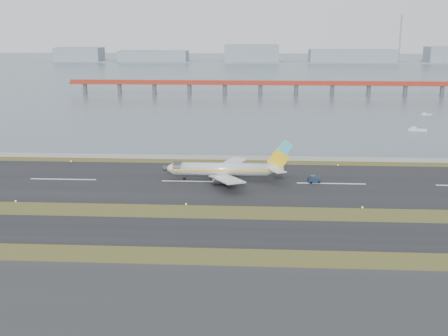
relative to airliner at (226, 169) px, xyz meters
The scene contains 12 objects.
ground 33.26m from the airliner, 105.76° to the right, with size 1000.00×1000.00×0.00m, color #364117.
apron_strip 87.37m from the airliner, 95.91° to the right, with size 1000.00×50.00×0.10m, color #29292C.
taxiway_strip 44.88m from the airliner, 101.59° to the right, with size 1000.00×18.00×0.10m, color black.
runway_strip 9.79m from the airliner, 168.43° to the right, with size 1000.00×45.00×0.10m, color black.
seawall 29.71m from the airliner, 107.70° to the left, with size 1000.00×2.50×1.00m, color gray.
bay_water 428.27m from the airliner, 91.20° to the left, with size 1400.00×800.00×1.30m, color #445561.
red_pier 218.47m from the airliner, 87.11° to the left, with size 260.00×5.00×10.20m.
far_shoreline 588.18m from the airliner, 89.55° to the left, with size 1400.00×80.00×60.50m.
airliner is the anchor object (origin of this frame).
pushback_tug 26.12m from the airliner, ahead, with size 3.81×2.65×2.24m.
workboat_near 117.82m from the airliner, 47.54° to the left, with size 8.19×3.85×1.91m.
workboat_far 164.72m from the airliner, 54.08° to the left, with size 6.38×3.54×1.48m.
Camera 1 is at (17.99, -129.56, 44.62)m, focal length 45.00 mm.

